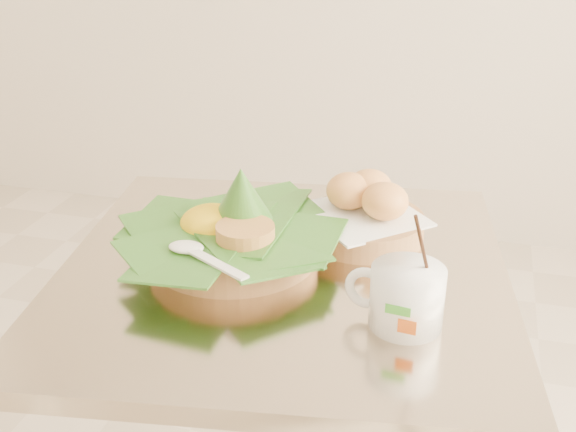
% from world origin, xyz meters
% --- Properties ---
extents(cafe_table, '(0.79, 0.79, 0.75)m').
position_xyz_m(cafe_table, '(0.14, 0.05, 0.53)').
color(cafe_table, gray).
rests_on(cafe_table, floor).
extents(rice_basket, '(0.34, 0.34, 0.17)m').
position_xyz_m(rice_basket, '(0.05, 0.07, 0.80)').
color(rice_basket, '#B1824C').
rests_on(rice_basket, cafe_table).
extents(bread_basket, '(0.25, 0.25, 0.11)m').
position_xyz_m(bread_basket, '(0.25, 0.20, 0.79)').
color(bread_basket, '#B1824C').
rests_on(bread_basket, cafe_table).
extents(coffee_mug, '(0.14, 0.10, 0.17)m').
position_xyz_m(coffee_mug, '(0.34, -0.06, 0.80)').
color(coffee_mug, white).
rests_on(coffee_mug, cafe_table).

